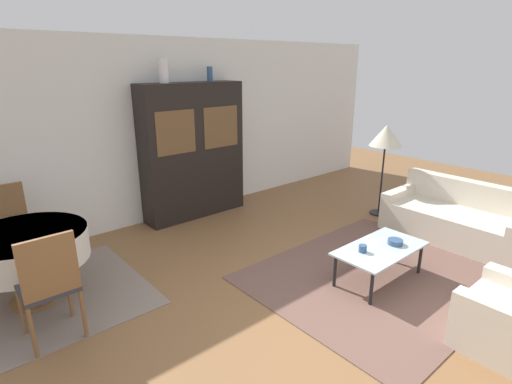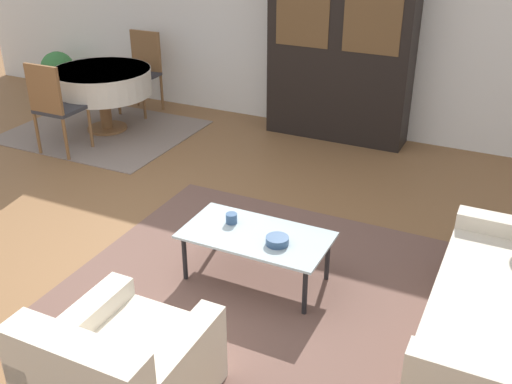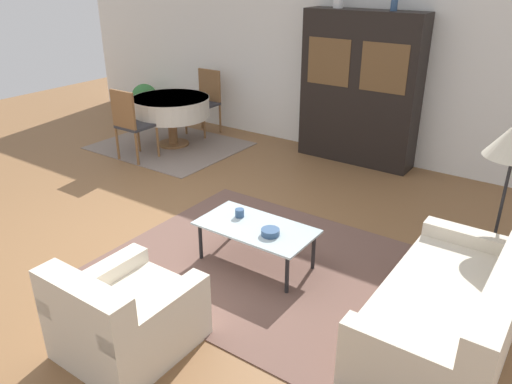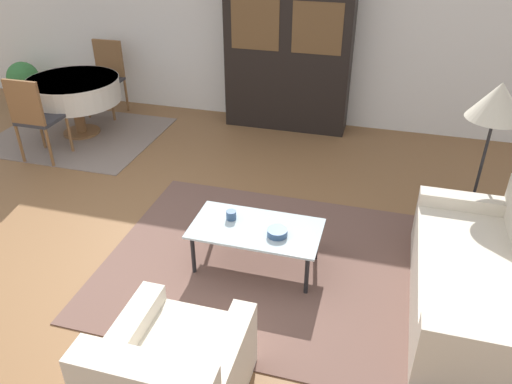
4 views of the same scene
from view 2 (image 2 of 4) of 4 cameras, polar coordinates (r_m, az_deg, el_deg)
The scene contains 13 objects.
ground_plane at distance 4.90m, azimuth -12.65°, elevation -6.77°, with size 14.00×14.00×0.00m, color brown.
wall_back at distance 7.38m, azimuth 4.13°, elevation 16.61°, with size 10.00×0.06×2.70m.
area_rug at distance 4.62m, azimuth 1.05°, elevation -8.21°, with size 2.76×2.28×0.01m.
dining_rug at distance 7.62m, azimuth -14.36°, elevation 5.64°, with size 2.11×1.75×0.01m.
armchair at distance 3.52m, azimuth -12.83°, elevation -16.54°, with size 0.80×0.89×0.75m.
coffee_table at distance 4.42m, azimuth -0.00°, elevation -4.43°, with size 1.09×0.58×0.39m.
display_cabinet at distance 7.00m, azimuth 8.04°, elevation 13.21°, with size 1.64×0.42×2.06m.
dining_table at distance 7.47m, azimuth -14.47°, elevation 10.11°, with size 1.18×1.18×0.75m.
dining_chair_near at distance 6.90m, azimuth -18.69°, elevation 8.01°, with size 0.44×0.44×1.03m.
dining_chair_far at distance 8.09m, azimuth -10.80°, elevation 11.61°, with size 0.44×0.44×1.03m.
cup at distance 4.53m, azimuth -2.35°, elevation -2.52°, with size 0.09×0.09×0.08m.
bowl at distance 4.27m, azimuth 2.04°, elevation -4.65°, with size 0.17×0.17×0.06m.
potted_plant at distance 9.03m, azimuth -18.33°, elevation 10.91°, with size 0.47×0.47×0.64m.
Camera 2 is at (2.68, -3.11, 2.67)m, focal length 42.00 mm.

